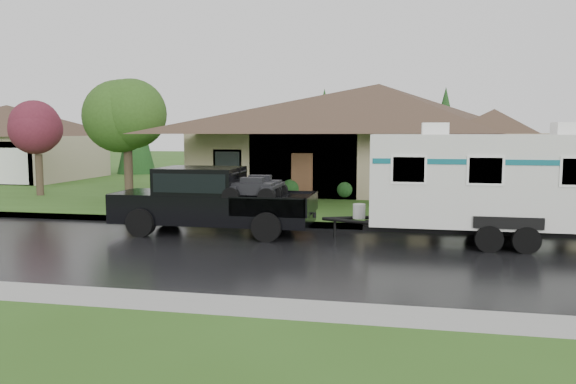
{
  "coord_description": "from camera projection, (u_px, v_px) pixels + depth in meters",
  "views": [
    {
      "loc": [
        3.27,
        -16.44,
        3.26
      ],
      "look_at": [
        -0.48,
        2.0,
        1.21
      ],
      "focal_mm": 35.0,
      "sensor_mm": 36.0,
      "label": 1
    }
  ],
  "objects": [
    {
      "name": "house_far",
      "position": [
        10.0,
        136.0,
        36.45
      ],
      "size": [
        10.8,
        8.64,
        5.8
      ],
      "color": "tan",
      "rests_on": "lawn"
    },
    {
      "name": "tree_red",
      "position": [
        37.0,
        130.0,
        27.03
      ],
      "size": [
        2.75,
        2.75,
        4.55
      ],
      "color": "#382B1E",
      "rests_on": "lawn"
    },
    {
      "name": "house_main",
      "position": [
        384.0,
        125.0,
        29.65
      ],
      "size": [
        19.44,
        10.8,
        6.9
      ],
      "color": "tan",
      "rests_on": "lawn"
    },
    {
      "name": "road",
      "position": [
        276.0,
        253.0,
        15.06
      ],
      "size": [
        140.0,
        8.0,
        0.01
      ],
      "primitive_type": "cube",
      "color": "black",
      "rests_on": "ground"
    },
    {
      "name": "curb",
      "position": [
        303.0,
        225.0,
        19.2
      ],
      "size": [
        140.0,
        0.5,
        0.15
      ],
      "primitive_type": "cube",
      "color": "gray",
      "rests_on": "ground"
    },
    {
      "name": "pickup_truck",
      "position": [
        210.0,
        198.0,
        17.91
      ],
      "size": [
        6.33,
        2.4,
        2.11
      ],
      "color": "black",
      "rests_on": "ground"
    },
    {
      "name": "lawn",
      "position": [
        342.0,
        188.0,
        31.62
      ],
      "size": [
        140.0,
        26.0,
        0.15
      ],
      "primitive_type": "cube",
      "color": "#2F531A",
      "rests_on": "ground"
    },
    {
      "name": "shrub_row",
      "position": [
        373.0,
        189.0,
        25.61
      ],
      "size": [
        13.6,
        1.0,
        1.0
      ],
      "color": "#143814",
      "rests_on": "lawn"
    },
    {
      "name": "ground",
      "position": [
        290.0,
        239.0,
        17.01
      ],
      "size": [
        140.0,
        140.0,
        0.0
      ],
      "primitive_type": "plane",
      "color": "#2F531A",
      "rests_on": "ground"
    },
    {
      "name": "travel_trailer",
      "position": [
        502.0,
        180.0,
        16.08
      ],
      "size": [
        7.81,
        2.74,
        3.5
      ],
      "color": "silver",
      "rests_on": "ground"
    },
    {
      "name": "tree_left_green",
      "position": [
        127.0,
        114.0,
        25.31
      ],
      "size": [
        3.37,
        3.37,
        5.58
      ],
      "color": "#382B1E",
      "rests_on": "lawn"
    }
  ]
}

